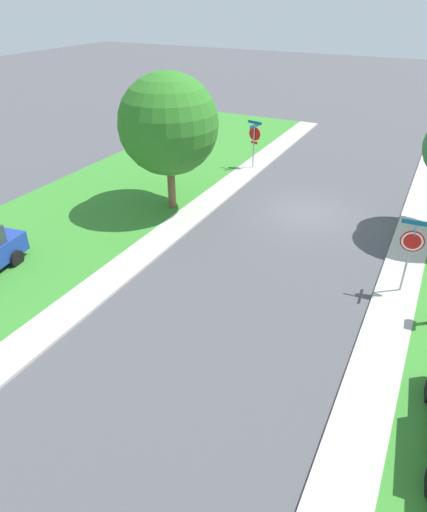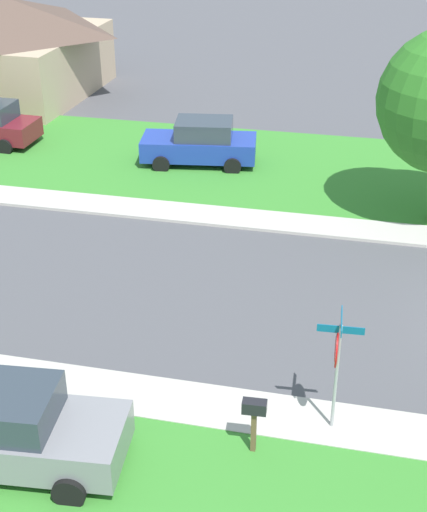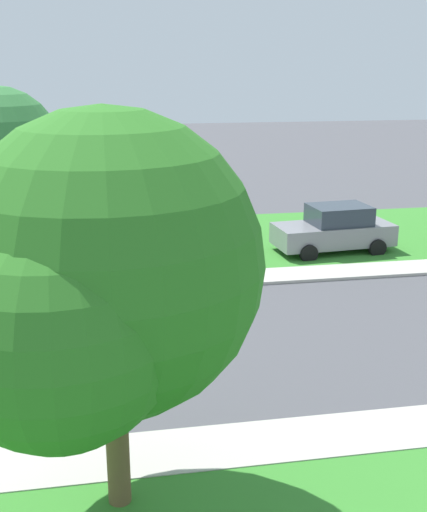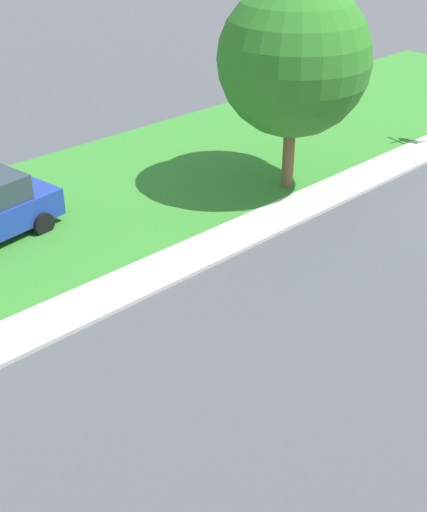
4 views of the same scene
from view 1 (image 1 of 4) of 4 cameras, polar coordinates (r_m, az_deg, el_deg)
name	(u,v)px [view 1 (image 1 of 4)]	position (r m, az deg, el deg)	size (l,w,h in m)	color
ground_plane	(306,213)	(21.77, 11.67, 5.31)	(120.00, 120.00, 0.00)	#4C4C51
sidewalk_east	(43,331)	(14.99, -20.79, -8.87)	(1.40, 56.00, 0.10)	#B7B2A8
sidewalk_west	(351,455)	(11.55, 17.03, -22.89)	(1.40, 56.00, 0.10)	#B7B2A8
stop_sign_near_corner	(254,137)	(26.51, 5.19, 14.77)	(0.90, 0.90, 2.77)	#9E9EA3
stop_sign_far_corner	(411,245)	(16.09, 23.72, 1.25)	(0.92, 0.92, 2.77)	#9E9EA3
tree_across_left	(166,126)	(20.86, -6.06, 16.00)	(4.77, 4.43, 6.23)	brown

